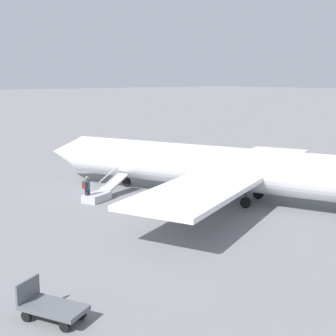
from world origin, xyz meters
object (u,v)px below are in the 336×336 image
airplane_main (234,168)px  boarding_stairs (100,194)px  passenger (87,188)px  luggage_cart (50,306)px

airplane_main → boarding_stairs: (5.62, 6.59, -1.77)m
boarding_stairs → passenger: bearing=167.0°
boarding_stairs → luggage_cart: boarding_stairs is taller
passenger → luggage_cart: 14.74m
airplane_main → luggage_cart: airplane_main is taller
passenger → luggage_cart: size_ratio=0.71×
airplane_main → passenger: airplane_main is taller
boarding_stairs → passenger: (-0.18, 1.07, 0.62)m
airplane_main → luggage_cart: 17.29m
airplane_main → passenger: size_ratio=16.05×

